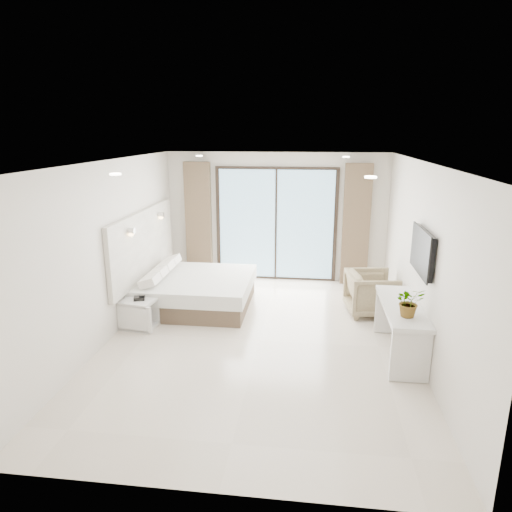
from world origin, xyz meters
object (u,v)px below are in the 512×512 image
object	(u,v)px
nightstand	(139,314)
armchair	(371,291)
bed	(196,291)
console_desk	(401,318)

from	to	relation	value
nightstand	armchair	size ratio (longest dim) A/B	0.71
bed	nightstand	xyz separation A→B (m)	(-0.68, -1.07, -0.05)
bed	console_desk	world-z (taller)	console_desk
bed	armchair	bearing A→B (deg)	0.50
bed	armchair	size ratio (longest dim) A/B	2.39
nightstand	armchair	world-z (taller)	armchair
nightstand	console_desk	size ratio (longest dim) A/B	0.36
bed	armchair	world-z (taller)	armchair
console_desk	armchair	size ratio (longest dim) A/B	2.00
nightstand	armchair	distance (m)	3.98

